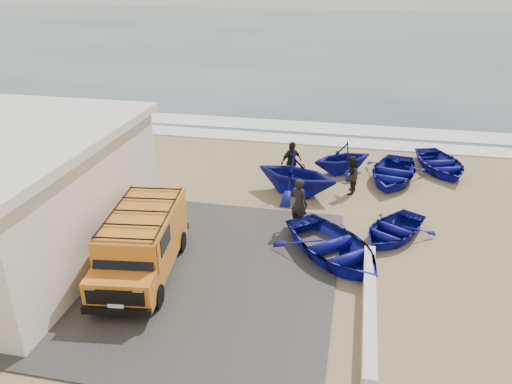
{
  "coord_description": "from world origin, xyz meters",
  "views": [
    {
      "loc": [
        4.19,
        -14.82,
        9.13
      ],
      "look_at": [
        0.69,
        2.05,
        1.2
      ],
      "focal_mm": 35.0,
      "sensor_mm": 36.0,
      "label": 1
    }
  ],
  "objects_px": {
    "fisherman_middle": "(350,175)",
    "boat_near_left": "(334,247)",
    "boat_far_right": "(440,163)",
    "fisherman_back": "(291,162)",
    "boat_mid_left": "(297,174)",
    "parapet": "(369,308)",
    "boat_mid_right": "(393,172)",
    "boat_near_right": "(393,230)",
    "fisherman_front": "(299,203)",
    "van": "(142,241)",
    "boat_far_left": "(342,158)"
  },
  "relations": [
    {
      "from": "parapet",
      "to": "boat_mid_right",
      "type": "height_order",
      "value": "boat_mid_right"
    },
    {
      "from": "boat_mid_right",
      "to": "boat_far_right",
      "type": "distance_m",
      "value": 2.82
    },
    {
      "from": "fisherman_front",
      "to": "fisherman_back",
      "type": "xyz_separation_m",
      "value": [
        -0.88,
        4.22,
        -0.03
      ]
    },
    {
      "from": "boat_mid_left",
      "to": "boat_mid_right",
      "type": "bearing_deg",
      "value": -42.68
    },
    {
      "from": "fisherman_middle",
      "to": "boat_near_left",
      "type": "bearing_deg",
      "value": 5.95
    },
    {
      "from": "boat_mid_left",
      "to": "boat_far_right",
      "type": "height_order",
      "value": "boat_mid_left"
    },
    {
      "from": "parapet",
      "to": "fisherman_back",
      "type": "relative_size",
      "value": 3.14
    },
    {
      "from": "parapet",
      "to": "boat_far_left",
      "type": "height_order",
      "value": "boat_far_left"
    },
    {
      "from": "parapet",
      "to": "van",
      "type": "bearing_deg",
      "value": 173.74
    },
    {
      "from": "boat_near_right",
      "to": "boat_far_left",
      "type": "xyz_separation_m",
      "value": [
        -2.12,
        5.86,
        0.43
      ]
    },
    {
      "from": "van",
      "to": "fisherman_front",
      "type": "relative_size",
      "value": 2.6
    },
    {
      "from": "boat_near_right",
      "to": "fisherman_front",
      "type": "distance_m",
      "value": 3.53
    },
    {
      "from": "fisherman_middle",
      "to": "fisherman_back",
      "type": "xyz_separation_m",
      "value": [
        -2.67,
        0.77,
        0.11
      ]
    },
    {
      "from": "parapet",
      "to": "boat_far_right",
      "type": "distance_m",
      "value": 12.2
    },
    {
      "from": "boat_far_left",
      "to": "fisherman_front",
      "type": "xyz_separation_m",
      "value": [
        -1.34,
        -5.7,
        0.22
      ]
    },
    {
      "from": "boat_far_left",
      "to": "boat_far_right",
      "type": "distance_m",
      "value": 4.78
    },
    {
      "from": "fisherman_front",
      "to": "fisherman_back",
      "type": "bearing_deg",
      "value": -49.35
    },
    {
      "from": "fisherman_back",
      "to": "boat_far_right",
      "type": "bearing_deg",
      "value": -23.23
    },
    {
      "from": "boat_near_right",
      "to": "fisherman_middle",
      "type": "height_order",
      "value": "fisherman_middle"
    },
    {
      "from": "parapet",
      "to": "boat_far_right",
      "type": "xyz_separation_m",
      "value": [
        3.32,
        11.74,
        0.13
      ]
    },
    {
      "from": "boat_far_right",
      "to": "fisherman_back",
      "type": "distance_m",
      "value": 7.36
    },
    {
      "from": "boat_mid_left",
      "to": "boat_near_left",
      "type": "bearing_deg",
      "value": -140.47
    },
    {
      "from": "boat_near_right",
      "to": "boat_mid_right",
      "type": "distance_m",
      "value": 5.4
    },
    {
      "from": "van",
      "to": "fisherman_middle",
      "type": "relative_size",
      "value": 3.03
    },
    {
      "from": "van",
      "to": "fisherman_back",
      "type": "xyz_separation_m",
      "value": [
        3.59,
        8.28,
        -0.19
      ]
    },
    {
      "from": "van",
      "to": "boat_near_right",
      "type": "relative_size",
      "value": 1.56
    },
    {
      "from": "boat_far_left",
      "to": "fisherman_back",
      "type": "xyz_separation_m",
      "value": [
        -2.22,
        -1.48,
        0.18
      ]
    },
    {
      "from": "boat_near_right",
      "to": "van",
      "type": "bearing_deg",
      "value": -122.82
    },
    {
      "from": "boat_far_left",
      "to": "fisherman_back",
      "type": "distance_m",
      "value": 2.68
    },
    {
      "from": "van",
      "to": "boat_far_left",
      "type": "distance_m",
      "value": 11.37
    },
    {
      "from": "parapet",
      "to": "boat_far_right",
      "type": "relative_size",
      "value": 1.54
    },
    {
      "from": "boat_near_left",
      "to": "fisherman_front",
      "type": "xyz_separation_m",
      "value": [
        -1.45,
        1.97,
        0.54
      ]
    },
    {
      "from": "fisherman_back",
      "to": "fisherman_middle",
      "type": "bearing_deg",
      "value": -60.6
    },
    {
      "from": "boat_near_left",
      "to": "boat_near_right",
      "type": "height_order",
      "value": "boat_near_left"
    },
    {
      "from": "boat_near_left",
      "to": "boat_far_right",
      "type": "bearing_deg",
      "value": 23.23
    },
    {
      "from": "boat_near_right",
      "to": "boat_mid_right",
      "type": "xyz_separation_m",
      "value": [
        0.21,
        5.4,
        0.09
      ]
    },
    {
      "from": "boat_near_right",
      "to": "boat_mid_right",
      "type": "bearing_deg",
      "value": 118.74
    },
    {
      "from": "boat_near_right",
      "to": "fisherman_front",
      "type": "bearing_deg",
      "value": -151.58
    },
    {
      "from": "parapet",
      "to": "boat_mid_right",
      "type": "distance_m",
      "value": 10.14
    },
    {
      "from": "boat_far_right",
      "to": "fisherman_front",
      "type": "xyz_separation_m",
      "value": [
        -5.96,
        -6.9,
        0.59
      ]
    },
    {
      "from": "parapet",
      "to": "boat_mid_left",
      "type": "height_order",
      "value": "boat_mid_left"
    },
    {
      "from": "boat_near_right",
      "to": "boat_far_left",
      "type": "relative_size",
      "value": 1.12
    },
    {
      "from": "fisherman_middle",
      "to": "fisherman_back",
      "type": "bearing_deg",
      "value": -96.53
    },
    {
      "from": "boat_mid_left",
      "to": "fisherman_back",
      "type": "distance_m",
      "value": 1.37
    },
    {
      "from": "parapet",
      "to": "boat_mid_right",
      "type": "xyz_separation_m",
      "value": [
        1.04,
        10.08,
        0.15
      ]
    },
    {
      "from": "boat_far_right",
      "to": "fisherman_front",
      "type": "height_order",
      "value": "fisherman_front"
    },
    {
      "from": "boat_far_left",
      "to": "fisherman_back",
      "type": "relative_size",
      "value": 1.54
    },
    {
      "from": "boat_mid_right",
      "to": "boat_far_left",
      "type": "distance_m",
      "value": 2.4
    },
    {
      "from": "van",
      "to": "boat_near_right",
      "type": "bearing_deg",
      "value": 19.12
    },
    {
      "from": "boat_far_left",
      "to": "boat_far_right",
      "type": "relative_size",
      "value": 0.76
    }
  ]
}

